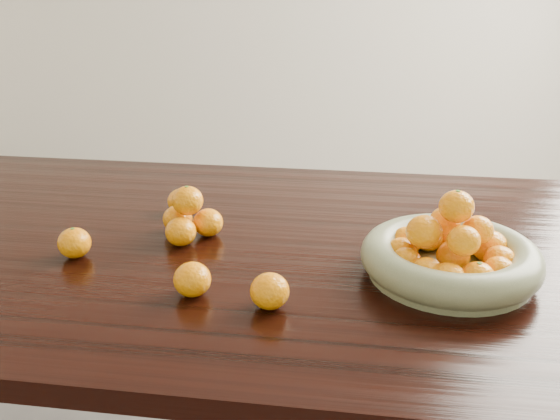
# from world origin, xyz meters

# --- Properties ---
(dining_table) EXTENTS (2.00, 1.00, 0.75)m
(dining_table) POSITION_xyz_m (0.00, 0.00, 0.66)
(dining_table) COLOR black
(dining_table) RESTS_ON ground
(fruit_bowl) EXTENTS (0.32, 0.32, 0.16)m
(fruit_bowl) POSITION_xyz_m (0.29, -0.10, 0.79)
(fruit_bowl) COLOR gray
(fruit_bowl) RESTS_ON dining_table
(orange_pyramid) EXTENTS (0.13, 0.13, 0.11)m
(orange_pyramid) POSITION_xyz_m (-0.22, 0.00, 0.79)
(orange_pyramid) COLOR orange
(orange_pyramid) RESTS_ON dining_table
(loose_orange_0) EXTENTS (0.06, 0.06, 0.06)m
(loose_orange_0) POSITION_xyz_m (-0.41, -0.12, 0.78)
(loose_orange_0) COLOR orange
(loose_orange_0) RESTS_ON dining_table
(loose_orange_1) EXTENTS (0.06, 0.06, 0.06)m
(loose_orange_1) POSITION_xyz_m (-0.15, -0.23, 0.78)
(loose_orange_1) COLOR orange
(loose_orange_1) RESTS_ON dining_table
(loose_orange_2) EXTENTS (0.07, 0.07, 0.06)m
(loose_orange_2) POSITION_xyz_m (-0.01, -0.26, 0.78)
(loose_orange_2) COLOR orange
(loose_orange_2) RESTS_ON dining_table
(loose_orange_3) EXTENTS (0.06, 0.06, 0.06)m
(loose_orange_3) POSITION_xyz_m (-0.28, 0.13, 0.78)
(loose_orange_3) COLOR orange
(loose_orange_3) RESTS_ON dining_table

